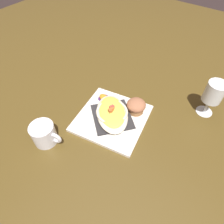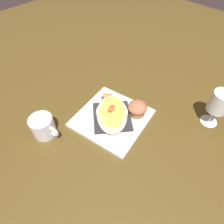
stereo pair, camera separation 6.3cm
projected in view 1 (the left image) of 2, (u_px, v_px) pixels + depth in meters
ground_plane at (112, 119)px, 0.75m from camera, size 2.60×2.60×0.00m
square_plate at (112, 118)px, 0.75m from camera, size 0.29×0.29×0.01m
folded_napkin at (112, 116)px, 0.74m from camera, size 0.20×0.21×0.01m
gratin_dish at (112, 113)px, 0.72m from camera, size 0.22×0.22×0.05m
muffin at (136, 106)px, 0.74m from camera, size 0.07×0.07×0.06m
orange_garnish at (104, 98)px, 0.80m from camera, size 0.06×0.06×0.02m
coffee_mug at (45, 135)px, 0.66m from camera, size 0.08×0.11×0.08m
stemmed_glass at (214, 94)px, 0.70m from camera, size 0.07×0.07×0.15m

